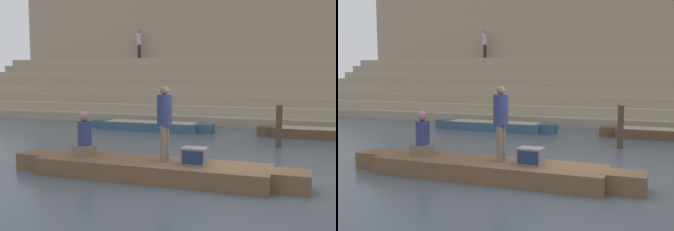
% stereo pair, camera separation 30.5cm
% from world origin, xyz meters
% --- Properties ---
extents(ground_plane, '(120.00, 120.00, 0.00)m').
position_xyz_m(ground_plane, '(0.00, 0.00, 0.00)').
color(ground_plane, '#4C5660').
extents(ghat_steps, '(36.00, 6.08, 3.36)m').
position_xyz_m(ghat_steps, '(0.00, 12.34, 1.19)').
color(ghat_steps, gray).
rests_on(ghat_steps, ground).
extents(back_wall, '(34.20, 1.28, 8.30)m').
position_xyz_m(back_wall, '(0.00, 15.09, 4.12)').
color(back_wall, tan).
rests_on(back_wall, ground).
extents(rowboat_main, '(6.77, 1.36, 0.39)m').
position_xyz_m(rowboat_main, '(-1.90, -0.60, 0.21)').
color(rowboat_main, brown).
rests_on(rowboat_main, ground).
extents(person_standing, '(0.33, 0.33, 1.67)m').
position_xyz_m(person_standing, '(-1.58, -0.53, 1.35)').
color(person_standing, '#756656').
rests_on(person_standing, rowboat_main).
extents(person_rowing, '(0.47, 0.37, 1.05)m').
position_xyz_m(person_rowing, '(-3.62, -0.50, 0.80)').
color(person_rowing, '#756656').
rests_on(person_rowing, rowboat_main).
extents(tv_set, '(0.53, 0.40, 0.36)m').
position_xyz_m(tv_set, '(-0.87, -0.61, 0.57)').
color(tv_set, slate).
rests_on(tv_set, rowboat_main).
extents(moored_boat_shore, '(5.21, 1.15, 0.35)m').
position_xyz_m(moored_boat_shore, '(2.20, 6.72, 0.19)').
color(moored_boat_shore, brown).
rests_on(moored_boat_shore, ground).
extents(moored_boat_distant, '(5.31, 1.15, 0.35)m').
position_xyz_m(moored_boat_distant, '(-4.77, 6.61, 0.19)').
color(moored_boat_distant, '#33516B').
rests_on(moored_boat_distant, ground).
extents(mooring_post, '(0.19, 0.19, 1.35)m').
position_xyz_m(mooring_post, '(0.55, 4.23, 0.68)').
color(mooring_post, '#473828').
rests_on(mooring_post, ground).
extents(person_on_steps, '(0.30, 0.30, 1.73)m').
position_xyz_m(person_on_steps, '(-8.58, 14.12, 4.36)').
color(person_on_steps, '#28282D').
rests_on(person_on_steps, ghat_steps).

